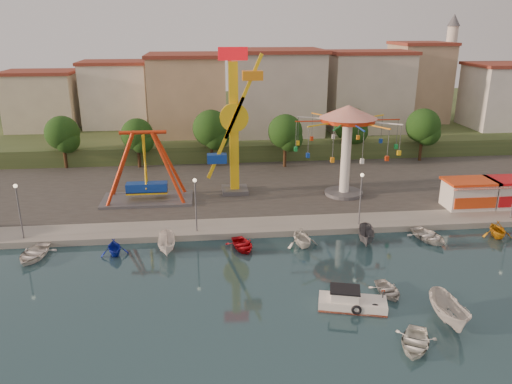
{
  "coord_description": "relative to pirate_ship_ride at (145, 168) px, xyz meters",
  "views": [
    {
      "loc": [
        -7.01,
        -31.52,
        19.59
      ],
      "look_at": [
        -2.17,
        14.0,
        4.0
      ],
      "focal_mm": 35.0,
      "sensor_mm": 36.0,
      "label": 1
    }
  ],
  "objects": [
    {
      "name": "building_2",
      "position": [
        5.35,
        29.75,
        4.22
      ],
      "size": [
        11.95,
        9.28,
        11.23
      ],
      "primitive_type": "cube",
      "color": "tan",
      "rests_on": "hill_terrace"
    },
    {
      "name": "cabin_motorboat",
      "position": [
        16.66,
        -23.17,
        -3.94
      ],
      "size": [
        5.15,
        3.03,
        1.7
      ],
      "rotation": [
        0.0,
        0.0,
        -0.26
      ],
      "color": "white",
      "rests_on": "ground"
    },
    {
      "name": "tree_3",
      "position": [
        17.53,
        12.16,
        1.16
      ],
      "size": [
        4.68,
        4.68,
        7.32
      ],
      "color": "#382314",
      "rests_on": "quay_deck"
    },
    {
      "name": "building_6",
      "position": [
        57.69,
        26.57,
        4.78
      ],
      "size": [
        8.23,
        8.98,
        12.36
      ],
      "primitive_type": "cube",
      "color": "silver",
      "rests_on": "hill_terrace"
    },
    {
      "name": "lamp_post_2",
      "position": [
        21.53,
        -9.21,
        -1.29
      ],
      "size": [
        0.14,
        0.14,
        5.0
      ],
      "primitive_type": "cylinder",
      "color": "#59595E",
      "rests_on": "quay_deck"
    },
    {
      "name": "ground",
      "position": [
        13.53,
        -22.21,
        -4.39
      ],
      "size": [
        200.0,
        200.0,
        0.0
      ],
      "primitive_type": "plane",
      "color": "#132B34",
      "rests_on": "ground"
    },
    {
      "name": "moored_boat_0",
      "position": [
        -8.68,
        -12.41,
        -3.96
      ],
      "size": [
        3.68,
        4.64,
        0.87
      ],
      "primitive_type": "imported",
      "rotation": [
        0.0,
        0.0,
        -0.18
      ],
      "color": "white",
      "rests_on": "ground"
    },
    {
      "name": "skiff",
      "position": [
        22.76,
        -25.73,
        -3.49
      ],
      "size": [
        1.82,
        4.69,
        1.8
      ],
      "primitive_type": "imported",
      "rotation": [
        0.0,
        0.0,
        -0.01
      ],
      "color": "silver",
      "rests_on": "ground"
    },
    {
      "name": "building_4",
      "position": [
        32.6,
        30.0,
        3.22
      ],
      "size": [
        10.75,
        9.23,
        9.24
      ],
      "primitive_type": "cube",
      "color": "beige",
      "rests_on": "hill_terrace"
    },
    {
      "name": "tree_0",
      "position": [
        -12.47,
        14.77,
        1.08
      ],
      "size": [
        4.6,
        4.6,
        7.19
      ],
      "color": "#382314",
      "rests_on": "quay_deck"
    },
    {
      "name": "tree_1",
      "position": [
        -2.47,
        14.03,
        0.81
      ],
      "size": [
        4.35,
        4.35,
        6.8
      ],
      "color": "#382314",
      "rests_on": "quay_deck"
    },
    {
      "name": "rowboat_a",
      "position": [
        20.03,
        -21.58,
        -4.07
      ],
      "size": [
        2.57,
        3.36,
        0.65
      ],
      "primitive_type": "imported",
      "rotation": [
        0.0,
        0.0,
        0.11
      ],
      "color": "silver",
      "rests_on": "ground"
    },
    {
      "name": "building_3",
      "position": [
        19.14,
        26.6,
        3.2
      ],
      "size": [
        12.59,
        10.5,
        9.2
      ],
      "primitive_type": "cube",
      "color": "beige",
      "rests_on": "hill_terrace"
    },
    {
      "name": "building_1",
      "position": [
        -7.79,
        29.18,
        2.92
      ],
      "size": [
        12.33,
        9.01,
        8.63
      ],
      "primitive_type": "cube",
      "color": "silver",
      "rests_on": "hill_terrace"
    },
    {
      "name": "moored_boat_6",
      "position": [
        27.41,
        -12.41,
        -3.96
      ],
      "size": [
        4.01,
        4.81,
        0.86
      ],
      "primitive_type": "imported",
      "rotation": [
        0.0,
        0.0,
        0.29
      ],
      "color": "white",
      "rests_on": "ground"
    },
    {
      "name": "lamp_post_1",
      "position": [
        5.53,
        -9.21,
        -1.29
      ],
      "size": [
        0.14,
        0.14,
        5.0
      ],
      "primitive_type": "cylinder",
      "color": "#59595E",
      "rests_on": "quay_deck"
    },
    {
      "name": "building_5",
      "position": [
        45.9,
        28.13,
        4.21
      ],
      "size": [
        12.77,
        10.96,
        11.21
      ],
      "primitive_type": "cube",
      "color": "tan",
      "rests_on": "hill_terrace"
    },
    {
      "name": "wave_swinger",
      "position": [
        22.47,
        -0.27,
        3.8
      ],
      "size": [
        11.6,
        11.6,
        10.4
      ],
      "color": "#59595E",
      "rests_on": "quay_deck"
    },
    {
      "name": "quay_deck",
      "position": [
        13.53,
        39.79,
        -4.09
      ],
      "size": [
        200.0,
        100.0,
        0.6
      ],
      "primitive_type": "cube",
      "color": "#9E998E",
      "rests_on": "ground"
    },
    {
      "name": "moored_boat_4",
      "position": [
        15.18,
        -12.41,
        -3.52
      ],
      "size": [
        3.61,
        3.94,
        1.75
      ],
      "primitive_type": "imported",
      "rotation": [
        0.0,
        0.0,
        0.25
      ],
      "color": "silver",
      "rests_on": "ground"
    },
    {
      "name": "minaret",
      "position": [
        49.53,
        31.79,
        8.15
      ],
      "size": [
        2.8,
        2.8,
        18.0
      ],
      "color": "silver",
      "rests_on": "hill_terrace"
    },
    {
      "name": "moored_boat_1",
      "position": [
        -1.73,
        -12.41,
        -3.66
      ],
      "size": [
        3.04,
        3.31,
        1.47
      ],
      "primitive_type": "imported",
      "rotation": [
        0.0,
        0.0,
        0.26
      ],
      "color": "#1326AB",
      "rests_on": "ground"
    },
    {
      "name": "moored_boat_5",
      "position": [
        21.28,
        -12.41,
        -3.64
      ],
      "size": [
        2.48,
        4.17,
        1.51
      ],
      "primitive_type": "imported",
      "rotation": [
        0.0,
        0.0,
        -0.27
      ],
      "color": "#5D5D62",
      "rests_on": "ground"
    },
    {
      "name": "moored_boat_3",
      "position": [
        9.67,
        -12.41,
        -4.02
      ],
      "size": [
        3.36,
        4.09,
        0.74
      ],
      "primitive_type": "imported",
      "rotation": [
        0.0,
        0.0,
        0.25
      ],
      "color": "red",
      "rests_on": "ground"
    },
    {
      "name": "moored_boat_7",
      "position": [
        34.22,
        -12.41,
        -3.57
      ],
      "size": [
        3.19,
        3.54,
        1.65
      ],
      "primitive_type": "imported",
      "rotation": [
        0.0,
        0.0,
        -0.17
      ],
      "color": "orange",
      "rests_on": "ground"
    },
    {
      "name": "hill_terrace",
      "position": [
        13.53,
        44.79,
        -2.89
      ],
      "size": [
        200.0,
        60.0,
        3.0
      ],
      "primitive_type": "cube",
      "color": "#384C26",
      "rests_on": "ground"
    },
    {
      "name": "booth_left",
      "position": [
        34.67,
        -5.72,
        -2.23
      ],
      "size": [
        5.4,
        3.78,
        3.08
      ],
      "color": "white",
      "rests_on": "quay_deck"
    },
    {
      "name": "lamp_post_0",
      "position": [
        -10.47,
        -9.21,
        -1.29
      ],
      "size": [
        0.14,
        0.14,
        5.0
      ],
      "primitive_type": "cylinder",
      "color": "#59595E",
      "rests_on": "quay_deck"
    },
    {
      "name": "booth_mid",
      "position": [
        39.59,
        -5.72,
        -2.23
      ],
      "size": [
        5.4,
        3.78,
        3.08
      ],
      "color": "white",
      "rests_on": "quay_deck"
    },
    {
      "name": "kamikaze_tower",
      "position": [
        10.15,
        1.72,
        4.17
      ],
      "size": [
        4.81,
        3.1,
        16.5
      ],
      "color": "#59595E",
      "rests_on": "quay_deck"
    },
    {
      "name": "tree_5",
      "position": [
        37.53,
        13.33,
        1.31
      ],
      "size": [
        4.83,
        4.83,
        7.54
      ],
      "color": "#382314",
      "rests_on": "quay_deck"
    },
    {
      "name": "moored_boat_2",
      "position": [
        2.89,
        -12.41,
        -3.6
      ],
      "size": [
        1.75,
        4.17,
        1.58
      ],
      "primitive_type": "imported",
      "rotation": [
        0.0,
        0.0,
        0.05
      ],
      "color": "silver",
      "rests_on": "ground"
    },
    {
      "name": "tree_2",
      "position": [
        7.53,
        13.6,
        1.52
      ],
      "size": [
        5.02,
        5.02,
        7.85
      ],
      "color": "#382314",
      "rests_on": "quay_deck"
    },
    {
      "name": "rowboat_b",
      "position": [
        19.36,
        -28.15,
        -4.01
      ],
      "size": [
        4.07,
        4.51,
        0.77
      ],
      "primitive_type": "imported",
      "rotation": [
        0.0,
        0.0,
        -0.49
      ],
      "color": "white",
      "rests_on": "ground"
    },
    {
      "name": "tree_4",
      "position": [
        27.53,
        15.15,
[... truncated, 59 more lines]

